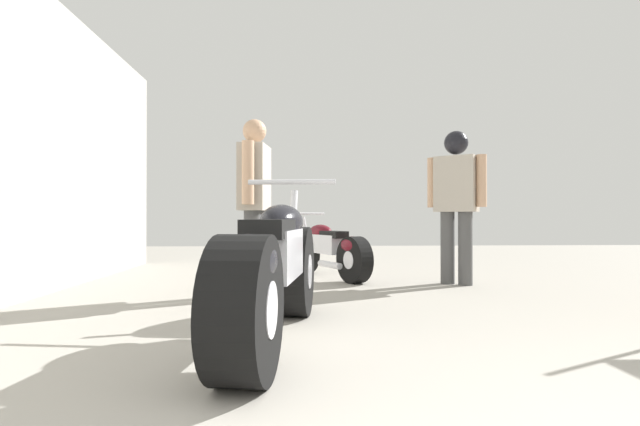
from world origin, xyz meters
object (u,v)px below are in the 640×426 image
Objects in this scene: motorcycle_maroon_cruiser at (274,272)px; mechanic_in_blue at (254,196)px; mechanic_with_helmet at (456,192)px; motorcycle_black_naked at (329,250)px.

mechanic_in_blue is (-0.27, 1.76, 0.53)m from motorcycle_maroon_cruiser.
mechanic_in_blue is at bearing -162.28° from mechanic_with_helmet.
mechanic_in_blue is (-0.81, -1.36, 0.62)m from motorcycle_black_naked.
motorcycle_black_naked is (0.54, 3.12, -0.08)m from motorcycle_maroon_cruiser.
motorcycle_black_naked is at bearing 80.10° from motorcycle_maroon_cruiser.
mechanic_with_helmet reaches higher than motorcycle_maroon_cruiser.
motorcycle_black_naked is at bearing 154.84° from mechanic_with_helmet.
motorcycle_maroon_cruiser is at bearing -128.14° from mechanic_with_helmet.
mechanic_with_helmet reaches higher than motorcycle_black_naked.
mechanic_in_blue reaches higher than motorcycle_black_naked.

